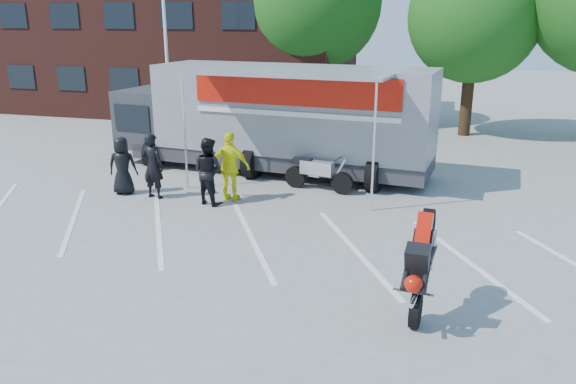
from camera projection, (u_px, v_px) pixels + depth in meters
The scene contains 13 objects.
ground at pixel (228, 254), 12.08m from camera, with size 100.00×100.00×0.00m, color #979792.
parking_bay_lines at pixel (244, 237), 13.00m from camera, with size 18.00×5.00×0.01m, color white.
office_building at pixel (179, 45), 30.23m from camera, with size 18.00×8.00×7.00m, color #4C2018.
flagpole at pixel (170, 13), 21.43m from camera, with size 1.61×0.12×8.00m.
tree_left at pixel (315, 3), 25.65m from camera, with size 6.12×6.12×8.64m.
tree_mid at pixel (475, 17), 23.05m from camera, with size 5.44×5.44×7.68m.
transporter_truck at pixel (278, 172), 18.62m from camera, with size 10.82×5.22×3.44m, color gray, non-canonical shape.
parked_motorcycle at pixel (318, 191), 16.56m from camera, with size 0.73×2.19×1.15m, color silver, non-canonical shape.
stunt_bike_rider at pixel (420, 308), 9.83m from camera, with size 0.80×1.71×2.01m, color black, non-canonical shape.
spectator_leather_a at pixel (123, 166), 16.04m from camera, with size 0.82×0.53×1.67m, color black.
spectator_leather_b at pixel (153, 166), 15.64m from camera, with size 0.68×0.44×1.85m, color black.
spectator_leather_c at pixel (208, 171), 15.16m from camera, with size 0.89×0.69×1.83m, color black.
spectator_hivis at pixel (230, 167), 15.41m from camera, with size 1.13×0.47×1.93m, color #FAFF0D.
Camera 1 is at (4.36, -10.34, 4.85)m, focal length 35.00 mm.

